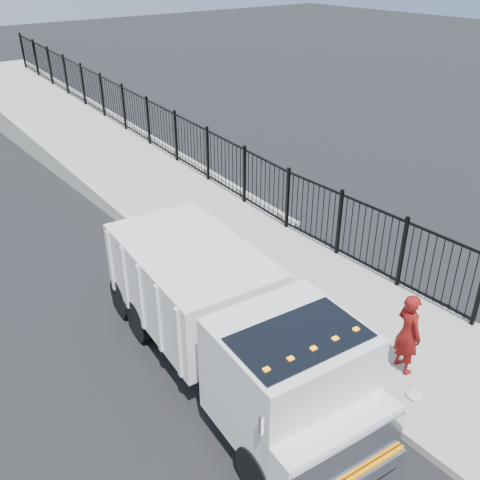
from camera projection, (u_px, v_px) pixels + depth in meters
ground at (290, 347)px, 11.21m from camera, size 120.00×120.00×0.00m
sidewalk at (427, 357)px, 10.84m from camera, size 3.55×12.00×0.12m
curb at (365, 400)px, 9.79m from camera, size 0.30×12.00×0.16m
ramp at (77, 140)px, 23.42m from camera, size 3.95×24.06×3.19m
iron_fence at (149, 136)px, 21.00m from camera, size 0.10×28.00×1.80m
truck at (230, 323)px, 9.78m from camera, size 2.87×7.07×2.36m
worker at (408, 333)px, 10.08m from camera, size 0.56×0.71×1.70m
debris at (414, 395)px, 9.79m from camera, size 0.31×0.31×0.08m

